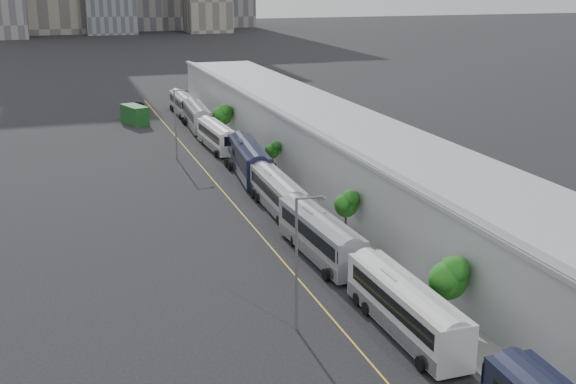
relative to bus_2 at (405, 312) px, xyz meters
name	(u,v)px	position (x,y,z in m)	size (l,w,h in m)	color
sidewalk	(372,227)	(6.80, 19.81, -1.51)	(10.00, 170.00, 0.12)	gray
lane_line	(265,240)	(-3.70, 19.81, -1.56)	(0.12, 160.00, 0.02)	gold
depot	(412,188)	(10.79, 19.81, 1.94)	(12.45, 160.40, 7.20)	gray
bus_2	(405,312)	(0.00, 0.00, 0.00)	(2.85, 12.79, 3.73)	silver
bus_3	(320,240)	(-0.51, 14.35, 0.03)	(3.12, 13.08, 3.80)	slate
bus_4	(277,196)	(-0.01, 27.72, -0.04)	(2.79, 12.45, 3.62)	#94979D
bus_5	(249,163)	(0.59, 40.76, 0.16)	(4.15, 14.21, 4.09)	black
bus_6	(217,138)	(0.25, 55.79, -0.06)	(2.96, 12.37, 3.59)	white
bus_7	(197,118)	(0.47, 70.47, 0.05)	(3.41, 13.30, 3.85)	gray
bus_8	(182,106)	(0.56, 83.23, -0.05)	(2.77, 12.36, 3.61)	#A5A6AF
tree_1	(448,275)	(3.29, 0.41, 2.00)	(2.61, 2.61, 4.89)	black
tree_2	(346,203)	(3.57, 18.54, 1.57)	(2.06, 2.06, 4.19)	black
tree_3	(273,150)	(3.82, 41.58, 1.24)	(1.54, 1.54, 3.62)	black
tree_4	(222,113)	(3.19, 64.86, 1.67)	(2.81, 2.81, 4.66)	black
street_lamp_near	(299,255)	(-6.40, 2.81, 3.73)	(2.04, 0.22, 9.22)	#59595E
street_lamp_far	(177,120)	(-5.76, 51.88, 3.61)	(2.04, 0.22, 8.98)	#59595E
shipping_container	(135,115)	(-8.20, 77.26, -0.09)	(2.43, 5.76, 2.97)	#144117
suv	(135,107)	(-6.77, 89.33, -0.84)	(2.42, 5.25, 1.46)	black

